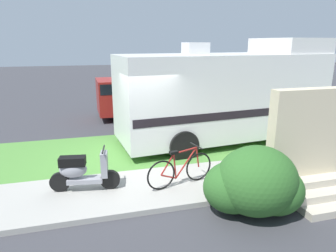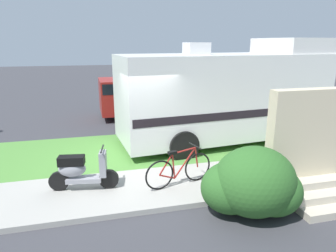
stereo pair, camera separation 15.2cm
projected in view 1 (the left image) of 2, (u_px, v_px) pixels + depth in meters
The scene contains 11 objects.
ground_plane at pixel (137, 171), 8.11m from camera, with size 80.00×80.00×0.00m, color #38383D.
sidewalk at pixel (146, 189), 6.98m from camera, with size 24.00×2.00×0.12m.
grass_strip at pixel (129, 151), 9.50m from camera, with size 24.00×3.40×0.08m.
motorhome_rv at pixel (225, 94), 10.12m from camera, with size 7.13×3.04×3.47m.
scooter at pixel (82, 171), 6.69m from camera, with size 1.54×0.54×0.97m.
bicycle at pixel (181, 169), 6.96m from camera, with size 1.67×0.57×0.90m.
pickup_truck_near at pixel (143, 96), 13.81m from camera, with size 5.21×2.21×1.76m.
porch_steps at pixel (312, 154), 6.62m from camera, with size 2.00×1.26×2.40m.
bush_by_porch at pixel (254, 184), 5.92m from camera, with size 1.94×1.46×1.38m.
bottle_green at pixel (305, 158), 8.41m from camera, with size 0.07×0.07×0.23m.
bottle_spare at pixel (248, 173), 7.38m from camera, with size 0.07×0.07×0.30m.
Camera 1 is at (-1.17, -7.45, 3.33)m, focal length 32.32 mm.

